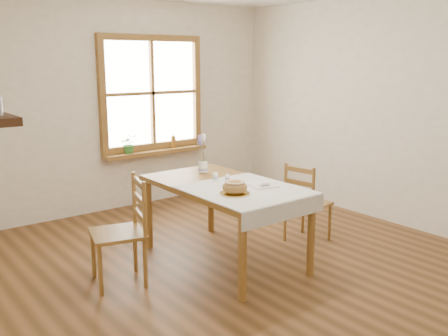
# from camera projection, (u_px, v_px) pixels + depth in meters

# --- Properties ---
(ground) EXTENTS (5.00, 5.00, 0.00)m
(ground) POSITION_uv_depth(u_px,v_px,m) (244.00, 270.00, 4.54)
(ground) COLOR brown
(ground) RESTS_ON ground
(room_walls) EXTENTS (4.60, 5.10, 2.65)m
(room_walls) POSITION_uv_depth(u_px,v_px,m) (246.00, 80.00, 4.17)
(room_walls) COLOR white
(room_walls) RESTS_ON ground
(window) EXTENTS (1.46, 0.08, 1.46)m
(window) POSITION_uv_depth(u_px,v_px,m) (152.00, 93.00, 6.43)
(window) COLOR olive
(window) RESTS_ON ground
(window_sill) EXTENTS (1.46, 0.20, 0.05)m
(window_sill) POSITION_uv_depth(u_px,v_px,m) (156.00, 152.00, 6.54)
(window_sill) COLOR olive
(window_sill) RESTS_ON ground
(dining_table) EXTENTS (0.90, 1.60, 0.75)m
(dining_table) POSITION_uv_depth(u_px,v_px,m) (224.00, 193.00, 4.63)
(dining_table) COLOR olive
(dining_table) RESTS_ON ground
(table_linen) EXTENTS (0.91, 0.99, 0.01)m
(table_linen) POSITION_uv_depth(u_px,v_px,m) (245.00, 190.00, 4.37)
(table_linen) COLOR white
(table_linen) RESTS_ON dining_table
(chair_left) EXTENTS (0.54, 0.53, 0.92)m
(chair_left) POSITION_uv_depth(u_px,v_px,m) (117.00, 232.00, 4.18)
(chair_left) COLOR olive
(chair_left) RESTS_ON ground
(chair_right) EXTENTS (0.47, 0.45, 0.84)m
(chair_right) POSITION_uv_depth(u_px,v_px,m) (308.00, 202.00, 5.19)
(chair_right) COLOR olive
(chair_right) RESTS_ON ground
(bread_plate) EXTENTS (0.29, 0.29, 0.01)m
(bread_plate) POSITION_uv_depth(u_px,v_px,m) (235.00, 194.00, 4.21)
(bread_plate) COLOR white
(bread_plate) RESTS_ON table_linen
(bread_loaf) EXTENTS (0.21, 0.21, 0.12)m
(bread_loaf) POSITION_uv_depth(u_px,v_px,m) (235.00, 186.00, 4.20)
(bread_loaf) COLOR #A5743A
(bread_loaf) RESTS_ON bread_plate
(egg_napkin) EXTENTS (0.28, 0.25, 0.01)m
(egg_napkin) POSITION_uv_depth(u_px,v_px,m) (264.00, 186.00, 4.48)
(egg_napkin) COLOR white
(egg_napkin) RESTS_ON table_linen
(eggs) EXTENTS (0.21, 0.20, 0.04)m
(eggs) POSITION_uv_depth(u_px,v_px,m) (264.00, 183.00, 4.48)
(eggs) COLOR white
(eggs) RESTS_ON egg_napkin
(salt_shaker) EXTENTS (0.05, 0.05, 0.09)m
(salt_shaker) POSITION_uv_depth(u_px,v_px,m) (216.00, 177.00, 4.65)
(salt_shaker) COLOR white
(salt_shaker) RESTS_ON table_linen
(pepper_shaker) EXTENTS (0.05, 0.05, 0.08)m
(pepper_shaker) POSITION_uv_depth(u_px,v_px,m) (227.00, 178.00, 4.62)
(pepper_shaker) COLOR white
(pepper_shaker) RESTS_ON table_linen
(flower_vase) EXTENTS (0.11, 0.11, 0.10)m
(flower_vase) POSITION_uv_depth(u_px,v_px,m) (203.00, 168.00, 5.03)
(flower_vase) COLOR white
(flower_vase) RESTS_ON dining_table
(lavender_bouquet) EXTENTS (0.17, 0.17, 0.31)m
(lavender_bouquet) POSITION_uv_depth(u_px,v_px,m) (203.00, 148.00, 4.99)
(lavender_bouquet) COLOR #6C599E
(lavender_bouquet) RESTS_ON flower_vase
(potted_plant) EXTENTS (0.28, 0.29, 0.19)m
(potted_plant) POSITION_uv_depth(u_px,v_px,m) (129.00, 146.00, 6.28)
(potted_plant) COLOR #337B31
(potted_plant) RESTS_ON window_sill
(amber_bottle) EXTENTS (0.06, 0.06, 0.17)m
(amber_bottle) POSITION_uv_depth(u_px,v_px,m) (173.00, 141.00, 6.68)
(amber_bottle) COLOR #9B621C
(amber_bottle) RESTS_ON window_sill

